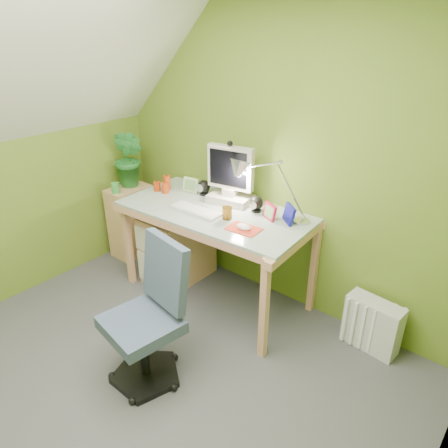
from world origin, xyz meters
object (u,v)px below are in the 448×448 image
Objects in this scene: desk at (216,254)px; side_ledge at (131,221)px; desk_lamp at (280,175)px; potted_plant at (129,159)px; task_chair at (141,324)px; radiator at (372,325)px; monitor at (231,172)px.

desk is 2.15× the size of side_ledge.
desk is 2.30× the size of desk_lamp.
side_ledge is (-1.12, 0.02, -0.05)m from desk.
task_chair is at bearing -37.73° from potted_plant.
radiator is (1.25, 0.23, -0.21)m from desk.
desk_lamp is 1.70× the size of radiator.
monitor is at bearing 171.24° from desk_lamp.
side_ledge is 2.39m from radiator.
task_chair is at bearing -108.76° from desk_lamp.
potted_plant is at bearing 172.96° from desk.
monitor is at bearing 110.71° from task_chair.
monitor is 1.31× the size of radiator.
monitor reaches higher than task_chair.
desk_lamp is 1.77m from side_ledge.
potted_plant is (-1.12, 0.07, 0.57)m from desk.
desk_lamp is at bearing -10.82° from monitor.
task_chair reaches higher than desk.
monitor is (-0.00, 0.18, 0.66)m from desk.
desk_lamp is 1.37m from task_chair.
desk_lamp is (0.45, 0.18, 0.73)m from desk.
radiator is (1.01, 1.22, -0.25)m from task_chair.
side_ledge is at bearing 177.06° from desk_lamp.
potted_plant is at bearing 90.00° from side_ledge.
monitor is at bearing 86.50° from desk.
desk is 0.68m from monitor.
desk_lamp reaches higher than monitor.
radiator is at bearing -8.53° from monitor.
desk is 0.88m from desk_lamp.
monitor is 0.92× the size of potted_plant.
task_chair is (-0.21, -1.17, -0.69)m from desk_lamp.
desk_lamp is 1.19× the size of potted_plant.
monitor reaches higher than side_ledge.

